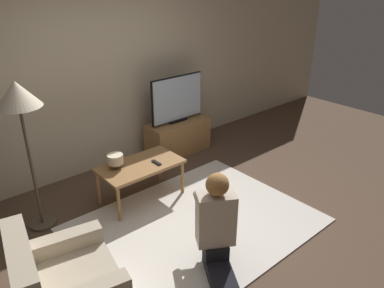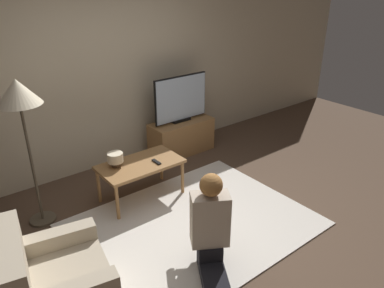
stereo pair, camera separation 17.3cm
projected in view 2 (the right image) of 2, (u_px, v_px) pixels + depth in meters
ground_plane at (193, 225)px, 4.09m from camera, size 10.00×10.00×0.00m
wall_back at (102, 74)px, 4.92m from camera, size 10.00×0.06×2.60m
rug at (193, 224)px, 4.08m from camera, size 2.47×1.91×0.02m
tv_stand at (181, 137)px, 5.65m from camera, size 0.97×0.41×0.50m
tv at (181, 99)px, 5.41m from camera, size 0.89×0.08×0.68m
coffee_table at (140, 167)px, 4.42m from camera, size 0.97×0.55×0.47m
floor_lamp at (19, 100)px, 3.58m from camera, size 0.43×0.43×1.61m
armchair at (58, 288)px, 2.90m from camera, size 0.87×0.93×0.83m
person_kneeling at (210, 223)px, 3.32m from camera, size 0.65×0.85×0.97m
table_lamp at (115, 158)px, 4.28m from camera, size 0.18×0.18×0.17m
remote at (156, 162)px, 4.41m from camera, size 0.04×0.15×0.02m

